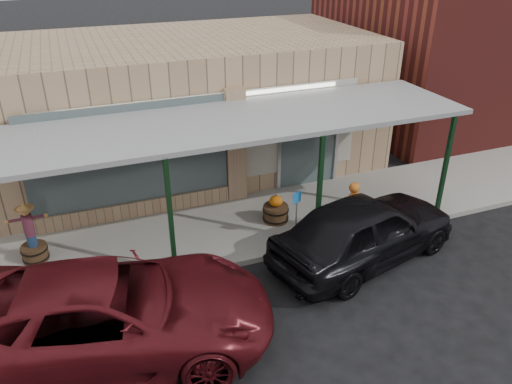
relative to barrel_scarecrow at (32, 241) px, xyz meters
name	(u,v)px	position (x,y,z in m)	size (l,w,h in m)	color
ground	(285,318)	(4.77, -3.82, -0.66)	(120.00, 120.00, 0.00)	black
sidewalk	(230,228)	(4.77, -0.22, -0.59)	(40.00, 3.20, 0.15)	gray
storefront	(184,105)	(4.77, 4.34, 1.43)	(12.00, 6.25, 4.20)	tan
awning	(228,124)	(4.77, -0.26, 2.35)	(12.00, 3.00, 3.04)	gray
block_buildings_near	(231,42)	(6.78, 5.38, 3.10)	(61.00, 8.00, 8.00)	maroon
barrel_scarecrow	(32,241)	(0.00, 0.00, 0.00)	(0.92, 0.65, 1.52)	#4A321D
barrel_pumpkin	(276,211)	(6.01, -0.38, -0.23)	(0.67, 0.67, 0.80)	#4A321D
handicap_sign	(296,210)	(6.11, -1.42, 0.35)	(0.26, 0.13, 1.34)	gray
parked_sedan	(365,229)	(7.36, -2.56, 0.17)	(5.21, 3.11, 1.66)	black
car_maroon	(107,314)	(1.35, -3.40, 0.19)	(2.83, 6.14, 1.71)	#541016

